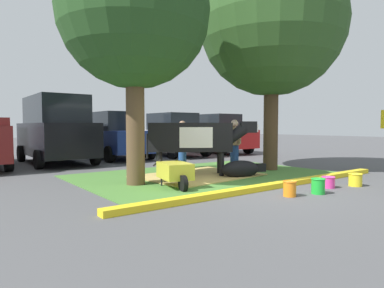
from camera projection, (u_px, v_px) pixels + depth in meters
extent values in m
plane|color=#4C4C4F|center=(260.00, 190.00, 7.50)|extent=(80.00, 80.00, 0.00)
cube|color=#477A33|center=(205.00, 175.00, 9.71)|extent=(7.10, 4.74, 0.02)
cube|color=yellow|center=(275.00, 185.00, 7.70)|extent=(8.30, 0.24, 0.12)
cube|color=tan|center=(198.00, 176.00, 9.44)|extent=(3.43, 2.72, 0.04)
cylinder|color=brown|center=(135.00, 126.00, 8.01)|extent=(0.44, 0.44, 2.83)
sphere|color=#23471E|center=(134.00, 12.00, 7.86)|extent=(3.56, 3.56, 3.56)
cylinder|color=#4C3823|center=(271.00, 123.00, 10.73)|extent=(0.46, 0.46, 3.05)
sphere|color=#2D5123|center=(272.00, 23.00, 10.57)|extent=(4.54, 4.54, 4.54)
cube|color=black|center=(190.00, 137.00, 9.46)|extent=(2.29, 1.88, 0.80)
cube|color=white|center=(195.00, 137.00, 9.46)|extent=(1.15, 1.10, 0.56)
cylinder|color=black|center=(237.00, 133.00, 9.51)|extent=(0.70, 0.62, 0.58)
cube|color=black|center=(248.00, 127.00, 9.51)|extent=(0.51, 0.46, 0.32)
cube|color=white|center=(255.00, 129.00, 9.52)|extent=(0.21, 0.23, 0.20)
cylinder|color=black|center=(219.00, 163.00, 9.78)|extent=(0.14, 0.14, 0.70)
cylinder|color=black|center=(222.00, 165.00, 9.29)|extent=(0.14, 0.14, 0.70)
cylinder|color=black|center=(160.00, 163.00, 9.71)|extent=(0.14, 0.14, 0.70)
cylinder|color=black|center=(159.00, 165.00, 9.22)|extent=(0.14, 0.14, 0.70)
cylinder|color=black|center=(147.00, 146.00, 9.42)|extent=(0.06, 0.06, 0.70)
ellipsoid|color=black|center=(240.00, 169.00, 9.18)|extent=(1.20, 0.80, 0.48)
cube|color=black|center=(260.00, 168.00, 9.37)|extent=(0.33, 0.28, 0.22)
cube|color=silver|center=(264.00, 167.00, 9.40)|extent=(0.09, 0.11, 0.16)
cylinder|color=black|center=(249.00, 174.00, 9.47)|extent=(0.36, 0.20, 0.10)
cylinder|color=#23478C|center=(182.00, 157.00, 11.13)|extent=(0.26, 0.26, 0.81)
cylinder|color=#9E7F5B|center=(182.00, 136.00, 11.10)|extent=(0.34, 0.34, 0.56)
sphere|color=#8C664C|center=(182.00, 124.00, 11.07)|extent=(0.22, 0.22, 0.22)
cylinder|color=#9E7F5B|center=(189.00, 135.00, 11.11)|extent=(0.09, 0.09, 0.53)
cylinder|color=#9E7F5B|center=(176.00, 135.00, 11.08)|extent=(0.09, 0.09, 0.53)
cylinder|color=#23478C|center=(234.00, 158.00, 10.53)|extent=(0.26, 0.26, 0.82)
cylinder|color=#9E7F5B|center=(235.00, 136.00, 10.49)|extent=(0.34, 0.34, 0.57)
sphere|color=beige|center=(235.00, 123.00, 10.47)|extent=(0.22, 0.22, 0.22)
cylinder|color=#9E7F5B|center=(240.00, 135.00, 10.32)|extent=(0.09, 0.09, 0.54)
cylinder|color=#9E7F5B|center=(230.00, 135.00, 10.66)|extent=(0.09, 0.09, 0.54)
cube|color=gold|center=(175.00, 171.00, 7.67)|extent=(0.79, 1.01, 0.36)
cylinder|color=black|center=(183.00, 184.00, 7.23)|extent=(0.18, 0.37, 0.36)
cylinder|color=black|center=(179.00, 180.00, 8.05)|extent=(0.04, 0.04, 0.24)
cylinder|color=black|center=(162.00, 181.00, 7.88)|extent=(0.04, 0.04, 0.24)
cylinder|color=black|center=(174.00, 162.00, 8.35)|extent=(0.16, 0.53, 0.23)
cylinder|color=black|center=(157.00, 163.00, 8.17)|extent=(0.16, 0.53, 0.23)
cylinder|color=orange|center=(290.00, 189.00, 6.77)|extent=(0.25, 0.25, 0.30)
torus|color=orange|center=(290.00, 182.00, 6.76)|extent=(0.28, 0.28, 0.02)
cylinder|color=green|center=(318.00, 186.00, 7.03)|extent=(0.27, 0.27, 0.31)
torus|color=green|center=(318.00, 179.00, 7.02)|extent=(0.30, 0.30, 0.02)
cylinder|color=#EA3893|center=(328.00, 182.00, 7.71)|extent=(0.28, 0.28, 0.25)
torus|color=#EA3893|center=(329.00, 177.00, 7.71)|extent=(0.31, 0.31, 0.02)
cylinder|color=yellow|center=(355.00, 180.00, 7.93)|extent=(0.30, 0.30, 0.29)
torus|color=yellow|center=(355.00, 174.00, 7.92)|extent=(0.32, 0.32, 0.02)
cylinder|color=black|center=(9.00, 161.00, 10.47)|extent=(0.22, 0.64, 0.64)
cube|color=black|center=(56.00, 139.00, 12.74)|extent=(1.91, 4.60, 1.20)
cube|color=black|center=(55.00, 110.00, 12.68)|extent=(1.68, 3.20, 1.00)
cylinder|color=black|center=(21.00, 154.00, 13.40)|extent=(0.22, 0.64, 0.64)
cylinder|color=black|center=(70.00, 151.00, 14.54)|extent=(0.22, 0.64, 0.64)
cylinder|color=black|center=(39.00, 159.00, 11.01)|extent=(0.22, 0.64, 0.64)
cylinder|color=black|center=(95.00, 156.00, 12.15)|extent=(0.22, 0.64, 0.64)
cube|color=navy|center=(115.00, 141.00, 14.70)|extent=(1.81, 4.40, 0.90)
cube|color=black|center=(115.00, 121.00, 14.66)|extent=(1.59, 2.20, 0.80)
cylinder|color=black|center=(84.00, 150.00, 15.33)|extent=(0.22, 0.64, 0.64)
cylinder|color=black|center=(121.00, 148.00, 16.41)|extent=(0.22, 0.64, 0.64)
cylinder|color=black|center=(109.00, 154.00, 13.04)|extent=(0.22, 0.64, 0.64)
cylinder|color=black|center=(150.00, 152.00, 14.12)|extent=(0.22, 0.64, 0.64)
cube|color=silver|center=(172.00, 139.00, 16.12)|extent=(1.81, 4.40, 0.90)
cube|color=black|center=(172.00, 122.00, 16.08)|extent=(1.59, 2.20, 0.80)
cylinder|color=black|center=(141.00, 148.00, 16.75)|extent=(0.22, 0.64, 0.64)
cylinder|color=black|center=(172.00, 147.00, 17.83)|extent=(0.22, 0.64, 0.64)
cylinder|color=black|center=(173.00, 151.00, 14.47)|extent=(0.22, 0.64, 0.64)
cylinder|color=black|center=(206.00, 150.00, 15.54)|extent=(0.22, 0.64, 0.64)
cube|color=red|center=(217.00, 138.00, 17.73)|extent=(1.81, 4.40, 0.90)
cube|color=black|center=(217.00, 122.00, 17.68)|extent=(1.59, 2.20, 0.80)
cylinder|color=black|center=(187.00, 146.00, 18.36)|extent=(0.22, 0.64, 0.64)
cylinder|color=black|center=(212.00, 145.00, 19.43)|extent=(0.22, 0.64, 0.64)
cylinder|color=black|center=(222.00, 149.00, 16.07)|extent=(0.22, 0.64, 0.64)
cylinder|color=black|center=(248.00, 147.00, 17.15)|extent=(0.22, 0.64, 0.64)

